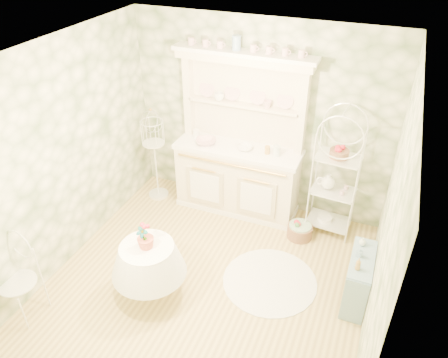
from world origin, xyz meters
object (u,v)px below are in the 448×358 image
at_px(kitchen_dresser, 238,138).
at_px(round_table, 149,269).
at_px(bakers_rack, 336,173).
at_px(side_shelf, 358,281).
at_px(cafe_chair, 19,288).
at_px(birdcage_stand, 155,157).
at_px(floor_basket, 300,230).

height_order(kitchen_dresser, round_table, kitchen_dresser).
distance_m(bakers_rack, round_table, 2.60).
xyz_separation_m(bakers_rack, side_shelf, (0.52, -1.13, -0.65)).
distance_m(cafe_chair, birdcage_stand, 2.58).
bearing_deg(round_table, bakers_rack, 48.96).
xyz_separation_m(kitchen_dresser, cafe_chair, (-1.48, -2.71, -0.77)).
relative_size(side_shelf, round_table, 0.84).
height_order(bakers_rack, round_table, bakers_rack).
relative_size(round_table, cafe_chair, 1.04).
height_order(birdcage_stand, floor_basket, birdcage_stand).
bearing_deg(side_shelf, birdcage_stand, 162.55).
relative_size(bakers_rack, floor_basket, 5.01).
bearing_deg(round_table, floor_basket, 50.35).
bearing_deg(kitchen_dresser, round_table, -99.53).
distance_m(birdcage_stand, floor_basket, 2.33).
xyz_separation_m(round_table, floor_basket, (1.35, 1.63, -0.27)).
height_order(kitchen_dresser, side_shelf, kitchen_dresser).
bearing_deg(round_table, side_shelf, 19.89).
bearing_deg(cafe_chair, floor_basket, 50.61).
height_order(bakers_rack, side_shelf, bakers_rack).
bearing_deg(side_shelf, floor_basket, 135.64).
relative_size(kitchen_dresser, bakers_rack, 1.23).
distance_m(round_table, cafe_chair, 1.38).
distance_m(bakers_rack, birdcage_stand, 2.59).
xyz_separation_m(round_table, birdcage_stand, (-0.91, 1.79, 0.29)).
bearing_deg(side_shelf, round_table, -159.77).
xyz_separation_m(kitchen_dresser, birdcage_stand, (-1.23, -0.16, -0.47)).
relative_size(round_table, birdcage_stand, 0.58).
bearing_deg(bakers_rack, birdcage_stand, -172.65).
bearing_deg(birdcage_stand, round_table, -63.18).
relative_size(birdcage_stand, floor_basket, 3.64).
bearing_deg(bakers_rack, kitchen_dresser, -176.93).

